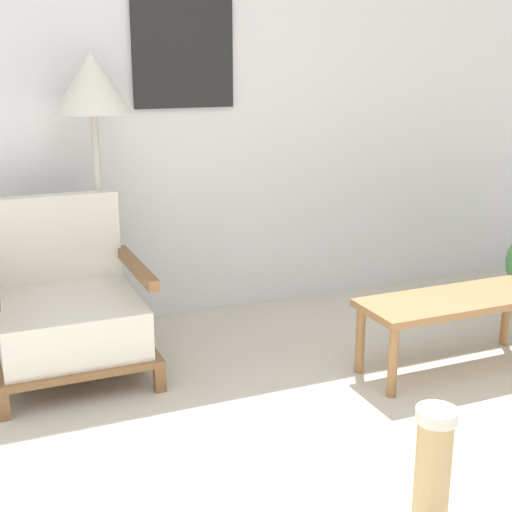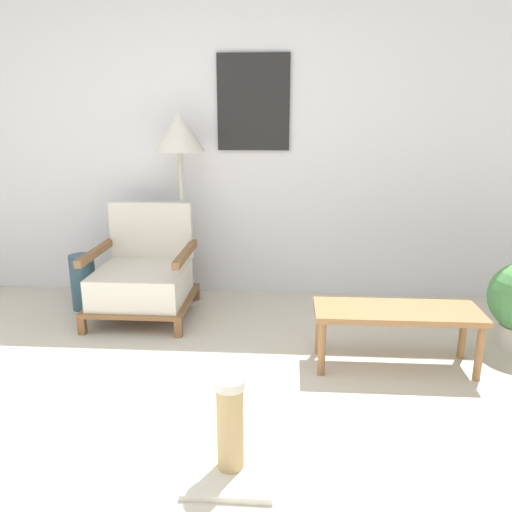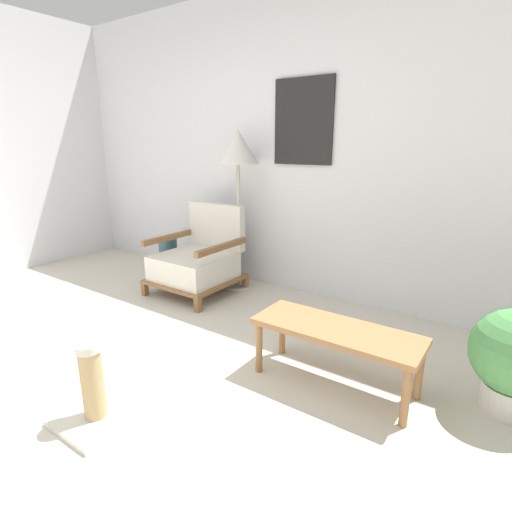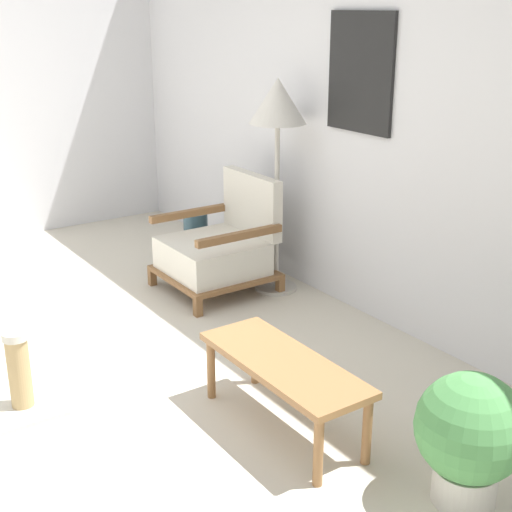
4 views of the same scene
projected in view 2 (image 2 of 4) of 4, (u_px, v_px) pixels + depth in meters
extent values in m
plane|color=beige|center=(163.00, 504.00, 1.92)|extent=(14.00, 14.00, 0.00)
cube|color=silver|center=(232.00, 129.00, 3.95)|extent=(8.00, 0.06, 2.70)
cube|color=black|center=(253.00, 103.00, 3.84)|extent=(0.56, 0.02, 0.72)
cube|color=brown|center=(82.00, 326.00, 3.42)|extent=(0.05, 0.05, 0.12)
cube|color=brown|center=(179.00, 329.00, 3.38)|extent=(0.05, 0.05, 0.12)
cube|color=brown|center=(115.00, 293.00, 4.06)|extent=(0.05, 0.05, 0.12)
cube|color=brown|center=(196.00, 295.00, 4.02)|extent=(0.05, 0.05, 0.12)
cube|color=brown|center=(143.00, 300.00, 3.70)|extent=(0.72, 0.72, 0.03)
cube|color=silver|center=(142.00, 284.00, 3.65)|extent=(0.64, 0.62, 0.23)
cube|color=silver|center=(151.00, 230.00, 3.88)|extent=(0.64, 0.08, 0.44)
cube|color=brown|center=(96.00, 252.00, 3.62)|extent=(0.05, 0.66, 0.05)
cube|color=brown|center=(185.00, 254.00, 3.58)|extent=(0.05, 0.66, 0.05)
cylinder|color=#B7B2A8|center=(186.00, 299.00, 4.07)|extent=(0.30, 0.30, 0.03)
cylinder|color=#B7B2A8|center=(183.00, 227.00, 3.91)|extent=(0.03, 0.03, 1.17)
cone|color=silver|center=(179.00, 131.00, 3.71)|extent=(0.39, 0.39, 0.30)
cube|color=olive|center=(397.00, 312.00, 2.91)|extent=(0.96, 0.36, 0.04)
cylinder|color=olive|center=(322.00, 348.00, 2.85)|extent=(0.04, 0.04, 0.33)
cylinder|color=olive|center=(479.00, 353.00, 2.79)|extent=(0.04, 0.04, 0.33)
cylinder|color=olive|center=(319.00, 329.00, 3.11)|extent=(0.04, 0.04, 0.33)
cylinder|color=olive|center=(463.00, 333.00, 3.06)|extent=(0.04, 0.04, 0.33)
cylinder|color=#2D4C5B|center=(83.00, 282.00, 3.84)|extent=(0.19, 0.19, 0.43)
cube|color=beige|center=(231.00, 469.00, 2.10)|extent=(0.37, 0.37, 0.03)
cylinder|color=tan|center=(230.00, 427.00, 2.04)|extent=(0.11, 0.11, 0.37)
cylinder|color=beige|center=(230.00, 383.00, 1.99)|extent=(0.13, 0.13, 0.04)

